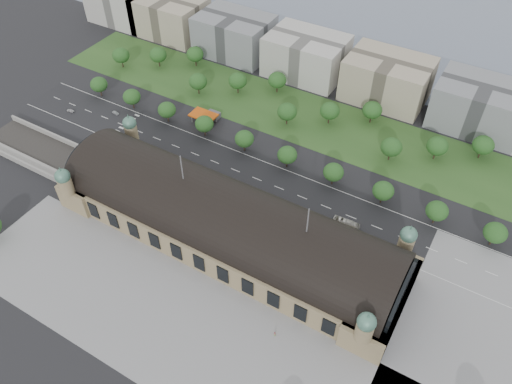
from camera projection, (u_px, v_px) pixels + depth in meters
The scene contains 52 objects.
ground at pixel (228, 239), 210.45m from camera, with size 900.00×900.00×0.00m, color black.
station at pixel (227, 223), 203.19m from camera, with size 150.00×48.40×44.30m.
track_cutting at pixel (39, 155), 248.02m from camera, with size 70.00×24.00×3.10m.
plaza_south at pixel (185, 331), 180.01m from camera, with size 190.00×48.00×0.12m, color gray.
plaza_east at pixel (477, 355), 173.56m from camera, with size 56.00×100.00×0.12m, color gray.
road_slab at pixel (236, 170), 240.82m from camera, with size 260.00×26.00×0.10m, color black.
grass_belt at pixel (297, 115), 272.60m from camera, with size 300.00×45.00×0.10m, color #2B4F1F.
petrol_station at pixel (209, 115), 267.53m from camera, with size 14.00×13.00×5.05m.
office_0 at pixel (124, 3), 344.06m from camera, with size 45.00×32.00×24.00m, color #B5B3AC.
office_1 at pixel (170, 17), 329.73m from camera, with size 45.00×32.00×24.00m, color tan.
office_2 at pixel (234, 35), 311.82m from camera, with size 45.00×32.00×24.00m, color gray.
office_3 at pixel (306, 56), 293.91m from camera, with size 45.00×32.00×24.00m, color #B5B3AC.
office_4 at pixel (387, 79), 276.00m from camera, with size 45.00×32.00×24.00m, color tan.
office_5 at pixel (479, 106), 258.09m from camera, with size 45.00×32.00×24.00m, color gray.
tree_row_0 at pixel (99, 84), 280.55m from camera, with size 9.60×9.60×11.52m.
tree_row_1 at pixel (132, 97), 271.95m from camera, with size 9.60×9.60×11.52m.
tree_row_2 at pixel (167, 110), 263.35m from camera, with size 9.60×9.60×11.52m.
tree_row_3 at pixel (204, 124), 254.76m from camera, with size 9.60×9.60×11.52m.
tree_row_4 at pixel (244, 139), 246.16m from camera, with size 9.60×9.60×11.52m.
tree_row_5 at pixel (287, 155), 237.56m from camera, with size 9.60×9.60×11.52m.
tree_row_6 at pixel (333, 172), 228.96m from camera, with size 9.60×9.60×11.52m.
tree_row_7 at pixel (383, 191), 220.37m from camera, with size 9.60×9.60×11.52m.
tree_row_8 at pixel (437, 211), 211.77m from camera, with size 9.60×9.60×11.52m.
tree_row_9 at pixel (495, 233), 203.17m from camera, with size 9.60×9.60×11.52m.
tree_belt_0 at pixel (121, 55), 302.01m from camera, with size 10.40×10.40×12.48m.
tree_belt_1 at pixel (158, 55), 302.52m from camera, with size 10.40×10.40×12.48m.
tree_belt_2 at pixel (195, 54), 303.04m from camera, with size 10.40×10.40×12.48m.
tree_belt_3 at pixel (198, 81), 281.59m from camera, with size 10.40×10.40×12.48m.
tree_belt_4 at pixel (238, 81), 282.11m from camera, with size 10.40×10.40×12.48m.
tree_belt_5 at pixel (277, 80), 282.62m from camera, with size 10.40×10.40×12.48m.
tree_belt_6 at pixel (287, 112), 261.17m from camera, with size 10.40×10.40×12.48m.
tree_belt_7 at pixel (330, 111), 261.69m from camera, with size 10.40×10.40×12.48m.
tree_belt_8 at pixel (372, 110), 262.21m from camera, with size 10.40×10.40×12.48m.
tree_belt_9 at pixel (391, 147), 240.75m from camera, with size 10.40×10.40×12.48m.
tree_belt_10 at pixel (437, 146), 241.27m from camera, with size 10.40×10.40×12.48m.
tree_belt_11 at pixel (483, 145), 241.79m from camera, with size 10.40×10.40×12.48m.
traffic_car_0 at pixel (70, 111), 274.19m from camera, with size 1.77×4.40×1.50m, color #BCBCBE.
traffic_car_1 at pixel (116, 113), 272.82m from camera, with size 1.41×4.03×1.33m, color gray.
traffic_car_2 at pixel (169, 159), 245.53m from camera, with size 2.16×4.68×1.30m, color black.
traffic_car_4 at pixel (301, 209), 221.57m from camera, with size 1.95×4.84×1.65m, color #192847.
traffic_car_6 at pixel (397, 255), 203.75m from camera, with size 2.16×4.68×1.30m, color silver.
parked_car_0 at pixel (123, 151), 250.01m from camera, with size 1.58×4.52×1.49m, color black.
parked_car_1 at pixel (161, 167), 241.47m from camera, with size 2.12×4.61×1.28m, color maroon.
parked_car_2 at pixel (169, 164), 243.27m from camera, with size 1.84×4.51×1.31m, color #1B2B4C.
parked_car_3 at pixel (183, 170), 240.14m from camera, with size 1.58×3.93×1.34m, color slate.
parked_car_4 at pixel (209, 180), 234.72m from camera, with size 1.75×5.01×1.65m, color white.
parked_car_5 at pixel (178, 169), 240.50m from camera, with size 2.20×4.76×1.32m, color #989AA0.
parked_car_6 at pixel (177, 171), 239.56m from camera, with size 1.92×4.72×1.37m, color black.
bus_west at pixel (251, 193), 227.41m from camera, with size 2.84×12.15×3.38m, color red.
bus_mid at pixel (253, 194), 226.92m from camera, with size 2.92×12.48×3.48m, color beige.
bus_east at pixel (346, 223), 214.50m from camera, with size 2.77×11.82×3.29m, color beige.
pedestrian_0 at pixel (275, 334), 178.02m from camera, with size 0.97×0.55×1.98m, color gray.
Camera 1 is at (78.56, -110.36, 162.71)m, focal length 35.00 mm.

